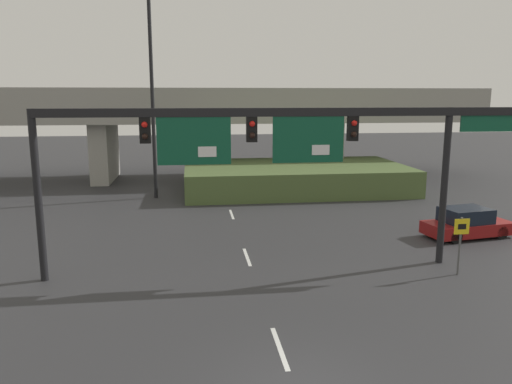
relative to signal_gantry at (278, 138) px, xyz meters
The scene contains 7 objects.
lane_markings 7.82m from the signal_gantry, 99.88° to the left, with size 0.14×42.21×0.01m.
signal_gantry is the anchor object (origin of this frame).
speed_limit_sign 7.95m from the signal_gantry, 12.04° to the right, with size 0.60×0.11×2.28m.
highway_light_pole_near 16.46m from the signal_gantry, 110.50° to the left, with size 0.70×0.36×14.51m.
overpass_bridge 23.36m from the signal_gantry, 92.45° to the left, with size 43.72×7.97×7.42m.
grass_embankment 18.04m from the signal_gantry, 75.87° to the left, with size 16.03×9.17×1.84m.
parked_sedan_near_right 11.57m from the signal_gantry, 19.07° to the left, with size 4.48×2.48×1.45m.
Camera 1 is at (-2.30, -10.42, 6.80)m, focal length 35.00 mm.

